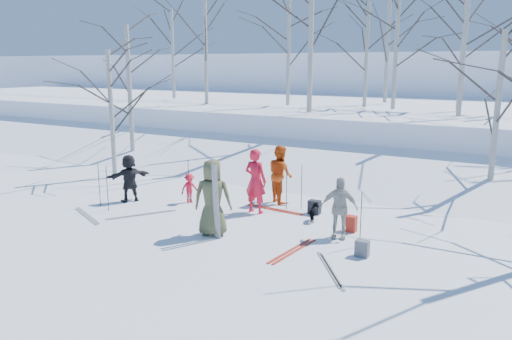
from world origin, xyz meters
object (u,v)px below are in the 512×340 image
Objects in this scene: skier_redor_behind at (280,174)px; backpack_dark at (314,207)px; skier_red_north at (256,181)px; skier_grey_west at (129,178)px; backpack_grey at (362,249)px; skier_red_seated at (190,188)px; skier_olive_center at (213,198)px; dog at (314,213)px; backpack_red at (350,224)px; skier_cream_east at (339,208)px.

skier_redor_behind reaches higher than backpack_dark.
skier_grey_west is at bearing 16.15° from skier_red_north.
backpack_grey is (3.78, -1.76, -0.76)m from skier_red_north.
skier_red_north is 4.24m from backpack_grey.
backpack_dark reaches higher than backpack_grey.
backpack_dark is (1.44, -0.62, -0.70)m from skier_redor_behind.
skier_red_seated is 6.31m from backpack_grey.
skier_olive_center is 3.39m from backpack_dark.
dog reaches higher than backpack_grey.
dog is at bearing 164.92° from backpack_red.
skier_redor_behind is 1.20× the size of skier_grey_west.
skier_grey_west is at bearing -42.36° from skier_olive_center.
backpack_dark is (-1.42, 0.97, -0.01)m from backpack_red.
dog is 1.35× the size of backpack_red.
skier_red_seated is 4.14m from dog.
dog is 1.49× the size of backpack_grey.
skier_red_seated is at bearing 178.55° from backpack_red.
skier_olive_center is at bearing -173.19° from backpack_grey.
skier_red_north reaches higher than skier_cream_east.
skier_redor_behind is 3.18× the size of dog.
skier_red_north is at bearing 132.56° from skier_grey_west.
dog is at bearing 122.95° from skier_cream_east.
skier_olive_center is at bearing -170.39° from skier_cream_east.
skier_olive_center is 4.88× the size of backpack_dark.
skier_red_north is 4.14m from skier_grey_west.
skier_cream_east is 3.89× the size of backpack_dark.
backpack_grey is (6.09, -1.65, -0.27)m from skier_red_seated.
skier_cream_east is at bearing -99.10° from backpack_red.
backpack_red is at bearing 125.17° from skier_grey_west.
skier_red_north is 1.87m from backpack_dark.
skier_olive_center is 1.03× the size of skier_red_north.
skier_redor_behind is (0.08, 3.56, -0.08)m from skier_olive_center.
skier_red_north is at bearing 155.02° from backpack_grey.
skier_cream_east reaches higher than backpack_grey.
skier_red_seated is 0.62× the size of skier_grey_west.
skier_redor_behind is at bearing -116.16° from skier_olive_center.
skier_red_seated is 3.95m from backpack_dark.
dog is 1.18m from backpack_red.
skier_redor_behind is 1.72m from backpack_dark.
dog is at bearing -153.16° from skier_olive_center.
skier_red_north is 2.05× the size of skier_red_seated.
skier_redor_behind is 4.73× the size of backpack_grey.
skier_redor_behind is 1.95× the size of skier_red_seated.
skier_cream_east is 1.41m from backpack_grey.
skier_red_north is 1.26× the size of skier_grey_west.
skier_cream_east is at bearing 166.66° from skier_red_north.
skier_cream_east reaches higher than backpack_red.
skier_cream_east is 1.04× the size of skier_grey_west.
skier_olive_center is 1.30× the size of skier_grey_west.
skier_red_seated is at bearing 6.09° from skier_red_north.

